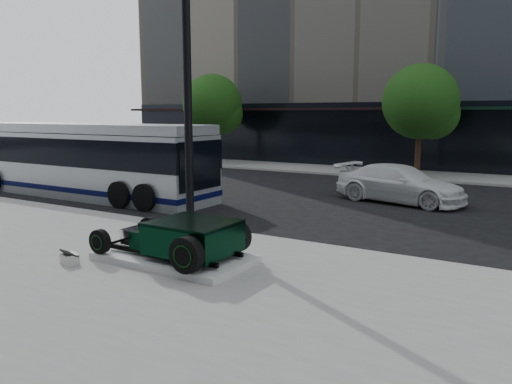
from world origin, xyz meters
The scene contains 9 objects.
ground centered at (0.00, 0.00, 0.00)m, with size 120.00×120.00×0.00m, color black.
sidewalk_far centered at (0.00, 14.00, 0.06)m, with size 70.00×4.00×0.12m, color gray.
street_trees centered at (1.15, 13.07, 3.77)m, with size 29.80×3.80×5.70m.
display_plinth centered at (0.11, -5.08, 0.20)m, with size 3.40×1.80×0.15m, color silver.
hot_rod centered at (0.44, -5.08, 0.70)m, with size 3.22×2.00×0.81m.
info_plaque centered at (-1.70, -6.41, 0.24)m, with size 0.48×0.42×0.31m.
lamppost centered at (-1.28, -2.78, 3.50)m, with size 0.40×0.40×7.32m.
transit_bus centered at (-9.43, 0.51, 1.49)m, with size 12.12×2.88×2.92m.
white_sedan centered at (2.15, 5.50, 0.71)m, with size 1.99×4.89×1.42m, color white.
Camera 1 is at (7.14, -13.22, 3.34)m, focal length 35.00 mm.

